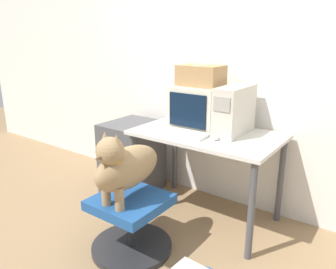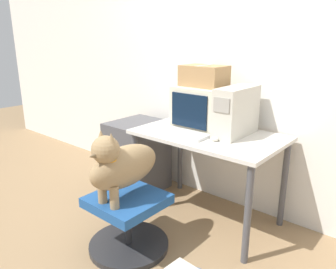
{
  "view_description": "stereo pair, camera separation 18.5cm",
  "coord_description": "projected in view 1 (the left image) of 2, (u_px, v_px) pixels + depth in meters",
  "views": [
    {
      "loc": [
        1.24,
        -1.9,
        1.52
      ],
      "look_at": [
        -0.18,
        0.07,
        0.79
      ],
      "focal_mm": 35.0,
      "sensor_mm": 36.0,
      "label": 1
    },
    {
      "loc": [
        1.39,
        -1.78,
        1.52
      ],
      "look_at": [
        -0.18,
        0.07,
        0.79
      ],
      "focal_mm": 35.0,
      "sensor_mm": 36.0,
      "label": 2
    }
  ],
  "objects": [
    {
      "name": "wall_back",
      "position": [
        234.0,
        63.0,
        2.85
      ],
      "size": [
        8.0,
        0.05,
        2.6
      ],
      "color": "white",
      "rests_on": "ground_plane"
    },
    {
      "name": "pc_tower",
      "position": [
        234.0,
        110.0,
        2.59
      ],
      "size": [
        0.18,
        0.46,
        0.38
      ],
      "color": "beige",
      "rests_on": "desk"
    },
    {
      "name": "keyboard",
      "position": [
        180.0,
        132.0,
        2.62
      ],
      "size": [
        0.47,
        0.18,
        0.03
      ],
      "color": "silver",
      "rests_on": "desk"
    },
    {
      "name": "dog",
      "position": [
        125.0,
        166.0,
        2.22
      ],
      "size": [
        0.23,
        0.58,
        0.52
      ],
      "color": "#9E7F56",
      "rests_on": "office_chair"
    },
    {
      "name": "ground_plane",
      "position": [
        181.0,
        235.0,
        2.61
      ],
      "size": [
        12.0,
        12.0,
        0.0
      ],
      "primitive_type": "plane",
      "color": "#937551"
    },
    {
      "name": "office_chair",
      "position": [
        131.0,
        223.0,
        2.38
      ],
      "size": [
        0.59,
        0.59,
        0.42
      ],
      "color": "#262628",
      "rests_on": "ground_plane"
    },
    {
      "name": "filing_cabinet",
      "position": [
        132.0,
        157.0,
        3.29
      ],
      "size": [
        0.46,
        0.55,
        0.71
      ],
      "color": "#4C4C51",
      "rests_on": "ground_plane"
    },
    {
      "name": "cardboard_box",
      "position": [
        201.0,
        76.0,
        2.73
      ],
      "size": [
        0.36,
        0.25,
        0.17
      ],
      "color": "#A87F51",
      "rests_on": "crt_monitor"
    },
    {
      "name": "crt_monitor",
      "position": [
        200.0,
        106.0,
        2.81
      ],
      "size": [
        0.42,
        0.4,
        0.35
      ],
      "color": "beige",
      "rests_on": "desk"
    },
    {
      "name": "computer_mouse",
      "position": [
        215.0,
        138.0,
        2.47
      ],
      "size": [
        0.06,
        0.05,
        0.03
      ],
      "color": "beige",
      "rests_on": "desk"
    },
    {
      "name": "desk",
      "position": [
        207.0,
        144.0,
        2.7
      ],
      "size": [
        1.17,
        0.73,
        0.77
      ],
      "color": "silver",
      "rests_on": "ground_plane"
    }
  ]
}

